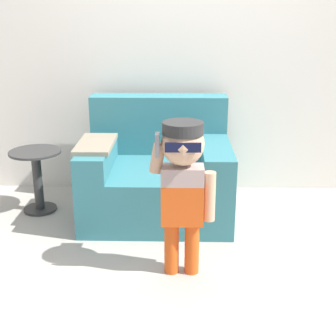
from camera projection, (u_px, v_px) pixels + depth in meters
name	position (u px, v px, depth m)	size (l,w,h in m)	color
ground_plane	(188.00, 224.00, 3.50)	(10.00, 10.00, 0.00)	#ADA89E
wall_back	(188.00, 38.00, 3.83)	(10.00, 0.05, 2.60)	silver
armchair	(157.00, 173.00, 3.64)	(1.12, 0.95, 0.87)	teal
person_child	(183.00, 175.00, 2.66)	(0.38, 0.29, 0.94)	#E05119
side_table	(37.00, 175.00, 3.64)	(0.40, 0.40, 0.49)	#333333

